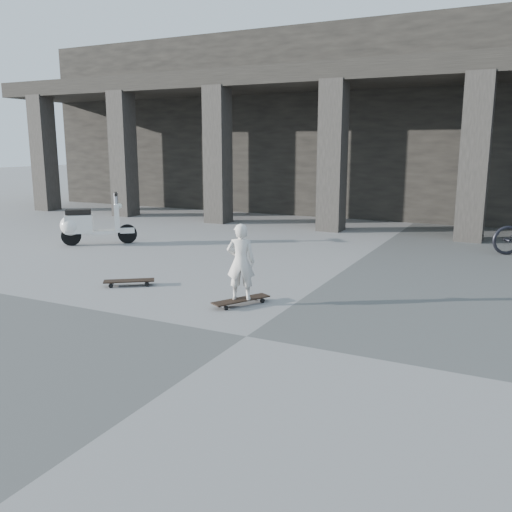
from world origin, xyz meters
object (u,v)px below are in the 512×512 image
at_px(skateboard_spare, 129,281).
at_px(scooter, 86,225).
at_px(child, 241,262).
at_px(longboard, 241,300).

relative_size(skateboard_spare, scooter, 0.56).
distance_m(skateboard_spare, child, 2.29).
height_order(longboard, skateboard_spare, skateboard_spare).
height_order(longboard, child, child).
relative_size(longboard, scooter, 0.64).
xyz_separation_m(child, scooter, (-5.57, 2.70, -0.17)).
bearing_deg(child, longboard, 158.96).
height_order(skateboard_spare, scooter, scooter).
bearing_deg(skateboard_spare, longboard, -39.45).
relative_size(skateboard_spare, child, 0.71).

